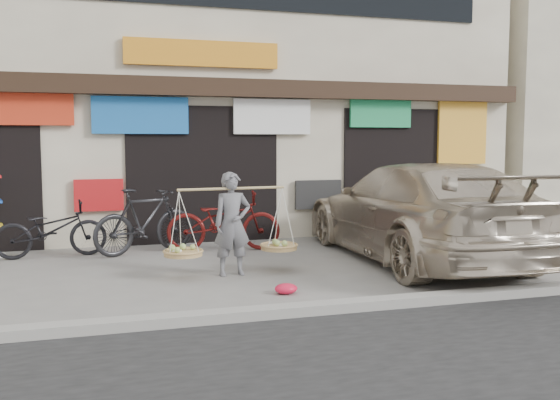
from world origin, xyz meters
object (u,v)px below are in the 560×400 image
object	(u,v)px
bike_2	(224,221)
suv	(418,211)
street_vendor	(232,228)
bike_0	(51,229)
bike_1	(145,221)

from	to	relation	value
bike_2	suv	bearing A→B (deg)	-112.47
street_vendor	bike_0	xyz separation A→B (m)	(-2.70, 2.31, -0.22)
bike_0	bike_1	world-z (taller)	bike_1
bike_2	street_vendor	bearing A→B (deg)	-178.76
bike_1	street_vendor	bearing A→B (deg)	-175.96
bike_1	bike_2	xyz separation A→B (m)	(1.41, -0.10, -0.04)
street_vendor	bike_1	size ratio (longest dim) A/B	1.05
bike_0	bike_2	distance (m)	3.01
bike_0	bike_1	xyz separation A→B (m)	(1.60, -0.10, 0.10)
street_vendor	bike_1	bearing A→B (deg)	112.54
bike_1	suv	size ratio (longest dim) A/B	0.34
bike_0	bike_2	xyz separation A→B (m)	(3.01, -0.20, 0.06)
street_vendor	suv	size ratio (longest dim) A/B	0.35
bike_0	bike_2	bearing A→B (deg)	-98.47
street_vendor	bike_0	size ratio (longest dim) A/B	1.10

